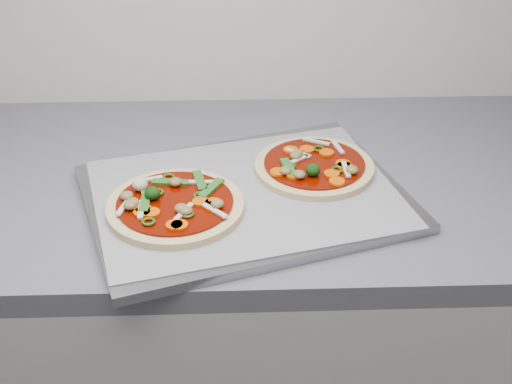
{
  "coord_description": "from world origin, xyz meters",
  "views": [
    {
      "loc": [
        0.57,
        0.27,
        1.52
      ],
      "look_at": [
        0.6,
        1.2,
        0.93
      ],
      "focal_mm": 50.0,
      "sensor_mm": 36.0,
      "label": 1
    }
  ],
  "objects": [
    {
      "name": "pizza_right",
      "position": [
        0.7,
        1.28,
        0.93
      ],
      "size": [
        0.27,
        0.27,
        0.03
      ],
      "rotation": [
        0.0,
        0.0,
        0.52
      ],
      "color": "#E0B47C",
      "rests_on": "parchment"
    },
    {
      "name": "baking_tray",
      "position": [
        0.58,
        1.22,
        0.91
      ],
      "size": [
        0.57,
        0.49,
        0.02
      ],
      "primitive_type": "cube",
      "rotation": [
        0.0,
        0.0,
        0.31
      ],
      "color": "gray",
      "rests_on": "countertop"
    },
    {
      "name": "pizza_left",
      "position": [
        0.47,
        1.17,
        0.93
      ],
      "size": [
        0.3,
        0.3,
        0.04
      ],
      "rotation": [
        0.0,
        0.0,
        0.75
      ],
      "color": "#E0B47C",
      "rests_on": "parchment"
    },
    {
      "name": "parchment",
      "position": [
        0.58,
        1.22,
        0.92
      ],
      "size": [
        0.54,
        0.44,
        0.0
      ],
      "primitive_type": "cube",
      "rotation": [
        0.0,
        0.0,
        0.25
      ],
      "color": "gray",
      "rests_on": "baking_tray"
    }
  ]
}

